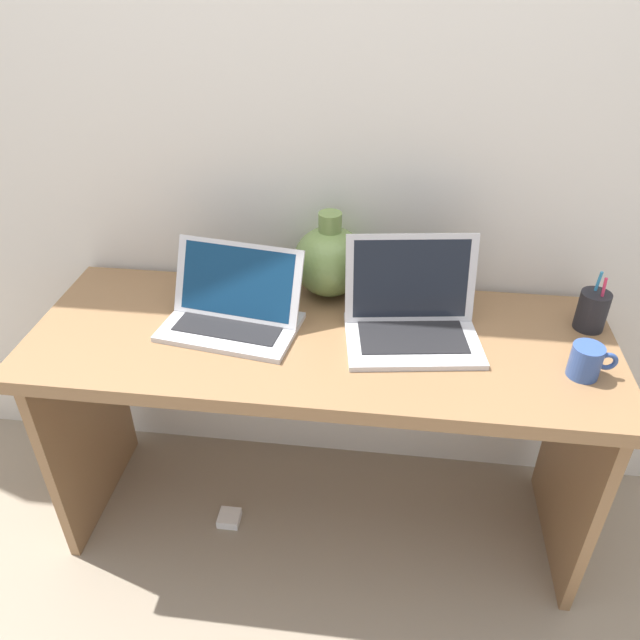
# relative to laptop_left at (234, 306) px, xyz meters

# --- Properties ---
(ground_plane) EXTENTS (6.00, 6.00, 0.00)m
(ground_plane) POSITION_rel_laptop_left_xyz_m (0.24, -0.03, -0.79)
(ground_plane) COLOR gray
(back_wall) EXTENTS (4.40, 0.04, 2.40)m
(back_wall) POSITION_rel_laptop_left_xyz_m (0.24, 0.30, 0.41)
(back_wall) COLOR silver
(back_wall) RESTS_ON ground
(desk) EXTENTS (1.57, 0.58, 0.74)m
(desk) POSITION_rel_laptop_left_xyz_m (0.24, -0.03, -0.21)
(desk) COLOR olive
(desk) RESTS_ON ground
(laptop_left) EXTENTS (0.39, 0.28, 0.21)m
(laptop_left) POSITION_rel_laptop_left_xyz_m (0.00, 0.00, 0.00)
(laptop_left) COLOR silver
(laptop_left) RESTS_ON desk
(laptop_right) EXTENTS (0.38, 0.30, 0.26)m
(laptop_right) POSITION_rel_laptop_left_xyz_m (0.48, 0.02, 0.01)
(laptop_right) COLOR silver
(laptop_right) RESTS_ON desk
(green_vase) EXTENTS (0.21, 0.21, 0.25)m
(green_vase) POSITION_rel_laptop_left_xyz_m (0.24, 0.20, 0.05)
(green_vase) COLOR #75934C
(green_vase) RESTS_ON desk
(coffee_mug) EXTENTS (0.11, 0.08, 0.09)m
(coffee_mug) POSITION_rel_laptop_left_xyz_m (0.90, -0.12, -0.01)
(coffee_mug) COLOR #335199
(coffee_mug) RESTS_ON desk
(pen_cup) EXTENTS (0.08, 0.08, 0.17)m
(pen_cup) POSITION_rel_laptop_left_xyz_m (0.96, 0.10, -0.00)
(pen_cup) COLOR black
(pen_cup) RESTS_ON desk
(power_brick) EXTENTS (0.07, 0.07, 0.03)m
(power_brick) POSITION_rel_laptop_left_xyz_m (-0.06, -0.09, -0.78)
(power_brick) COLOR white
(power_brick) RESTS_ON ground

